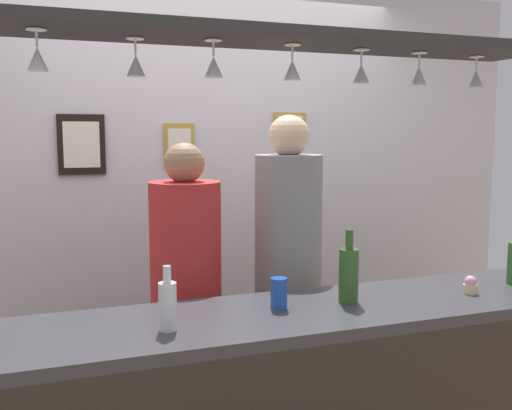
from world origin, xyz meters
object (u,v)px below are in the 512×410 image
object	(u,v)px
bottle_soda_clear	(168,305)
cupcake	(470,285)
bottle_champagne_green	(349,274)
picture_frame_upper_small	(290,127)
person_right_grey_shirt	(288,253)
person_left_red_shirt	(186,279)
drink_can	(279,293)
picture_frame_crest	(179,145)
picture_frame_caricature	(81,145)

from	to	relation	value
bottle_soda_clear	cupcake	distance (m)	1.31
bottle_champagne_green	cupcake	xyz separation A→B (m)	(0.55, -0.06, -0.08)
bottle_champagne_green	bottle_soda_clear	world-z (taller)	bottle_champagne_green
bottle_soda_clear	cupcake	xyz separation A→B (m)	(1.31, 0.03, -0.06)
picture_frame_upper_small	bottle_soda_clear	bearing A→B (deg)	-126.17
person_right_grey_shirt	cupcake	world-z (taller)	person_right_grey_shirt
person_left_red_shirt	picture_frame_upper_small	world-z (taller)	picture_frame_upper_small
person_right_grey_shirt	drink_can	bearing A→B (deg)	-115.75
bottle_soda_clear	bottle_champagne_green	bearing A→B (deg)	6.68
person_left_red_shirt	cupcake	size ratio (longest dim) A/B	20.88
person_right_grey_shirt	picture_frame_crest	xyz separation A→B (m)	(-0.39, 0.76, 0.53)
bottle_soda_clear	picture_frame_upper_small	distance (m)	1.93
person_right_grey_shirt	bottle_champagne_green	distance (m)	0.63
person_left_red_shirt	person_right_grey_shirt	xyz separation A→B (m)	(0.53, 0.00, 0.09)
person_left_red_shirt	picture_frame_caricature	size ratio (longest dim) A/B	4.79
bottle_champagne_green	drink_can	world-z (taller)	bottle_champagne_green
picture_frame_caricature	bottle_soda_clear	bearing A→B (deg)	-82.34
cupcake	picture_frame_upper_small	xyz separation A→B (m)	(-0.23, 1.45, 0.69)
person_right_grey_shirt	drink_can	world-z (taller)	person_right_grey_shirt
person_right_grey_shirt	cupcake	bearing A→B (deg)	-50.99
bottle_soda_clear	person_right_grey_shirt	bearing A→B (deg)	43.52
bottle_champagne_green	bottle_soda_clear	bearing A→B (deg)	-173.32
bottle_soda_clear	cupcake	bearing A→B (deg)	1.13
bottle_soda_clear	picture_frame_crest	bearing A→B (deg)	76.20
cupcake	picture_frame_crest	world-z (taller)	picture_frame_crest
picture_frame_caricature	cupcake	bearing A→B (deg)	-43.80
person_right_grey_shirt	bottle_soda_clear	bearing A→B (deg)	-136.48
bottle_champagne_green	drink_can	size ratio (longest dim) A/B	2.46
bottle_champagne_green	bottle_soda_clear	xyz separation A→B (m)	(-0.76, -0.09, -0.03)
picture_frame_caricature	picture_frame_upper_small	world-z (taller)	picture_frame_upper_small
person_right_grey_shirt	bottle_soda_clear	size ratio (longest dim) A/B	7.67
bottle_champagne_green	picture_frame_crest	world-z (taller)	picture_frame_crest
cupcake	picture_frame_upper_small	size ratio (longest dim) A/B	0.35
drink_can	picture_frame_caricature	bearing A→B (deg)	115.64
bottle_champagne_green	picture_frame_crest	xyz separation A→B (m)	(-0.39, 1.39, 0.49)
person_left_red_shirt	picture_frame_crest	bearing A→B (deg)	79.67
bottle_champagne_green	picture_frame_upper_small	bearing A→B (deg)	76.97
person_right_grey_shirt	picture_frame_crest	distance (m)	1.01
person_right_grey_shirt	bottle_champagne_green	bearing A→B (deg)	-89.68
picture_frame_caricature	picture_frame_upper_small	xyz separation A→B (m)	(1.28, 0.00, 0.10)
bottle_champagne_green	picture_frame_upper_small	xyz separation A→B (m)	(0.32, 1.39, 0.61)
bottle_champagne_green	picture_frame_caricature	bearing A→B (deg)	124.58
bottle_champagne_green	picture_frame_upper_small	size ratio (longest dim) A/B	1.36
person_left_red_shirt	cupcake	distance (m)	1.29
cupcake	picture_frame_caricature	distance (m)	2.17
person_left_red_shirt	cupcake	world-z (taller)	person_left_red_shirt
person_left_red_shirt	drink_can	bearing A→B (deg)	-68.94
picture_frame_upper_small	picture_frame_caricature	bearing A→B (deg)	180.00
cupcake	picture_frame_crest	bearing A→B (deg)	123.26
person_right_grey_shirt	picture_frame_caricature	size ratio (longest dim) A/B	5.19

